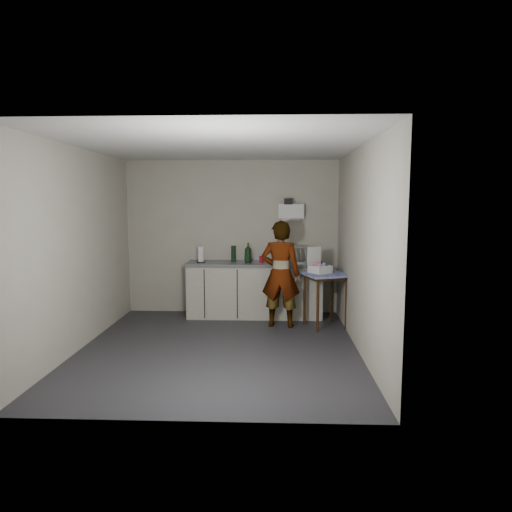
{
  "coord_description": "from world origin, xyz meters",
  "views": [
    {
      "loc": [
        0.71,
        -5.76,
        1.91
      ],
      "look_at": [
        0.47,
        0.45,
        1.17
      ],
      "focal_mm": 32.0,
      "sensor_mm": 36.0,
      "label": 1
    }
  ],
  "objects_px": {
    "dark_bottle": "(233,254)",
    "dish_rack": "(302,259)",
    "paper_towel": "(201,255)",
    "soda_can": "(261,259)",
    "kitchen_counter": "(255,291)",
    "soap_bottle": "(248,253)",
    "side_table": "(326,280)",
    "bakery_box": "(319,267)",
    "standing_man": "(280,274)"
  },
  "relations": [
    {
      "from": "paper_towel",
      "to": "soda_can",
      "type": "bearing_deg",
      "value": -0.78
    },
    {
      "from": "soda_can",
      "to": "dark_bottle",
      "type": "height_order",
      "value": "dark_bottle"
    },
    {
      "from": "kitchen_counter",
      "to": "soap_bottle",
      "type": "bearing_deg",
      "value": -170.35
    },
    {
      "from": "side_table",
      "to": "dark_bottle",
      "type": "bearing_deg",
      "value": 134.98
    },
    {
      "from": "soda_can",
      "to": "dark_bottle",
      "type": "distance_m",
      "value": 0.49
    },
    {
      "from": "side_table",
      "to": "soap_bottle",
      "type": "xyz_separation_m",
      "value": [
        -1.21,
        0.58,
        0.35
      ]
    },
    {
      "from": "paper_towel",
      "to": "bakery_box",
      "type": "xyz_separation_m",
      "value": [
        1.9,
        -0.51,
        -0.12
      ]
    },
    {
      "from": "standing_man",
      "to": "dark_bottle",
      "type": "relative_size",
      "value": 6.08
    },
    {
      "from": "paper_towel",
      "to": "standing_man",
      "type": "bearing_deg",
      "value": -23.63
    },
    {
      "from": "side_table",
      "to": "bakery_box",
      "type": "height_order",
      "value": "bakery_box"
    },
    {
      "from": "kitchen_counter",
      "to": "paper_towel",
      "type": "relative_size",
      "value": 8.57
    },
    {
      "from": "bakery_box",
      "to": "side_table",
      "type": "bearing_deg",
      "value": -69.14
    },
    {
      "from": "bakery_box",
      "to": "soda_can",
      "type": "bearing_deg",
      "value": 114.33
    },
    {
      "from": "soap_bottle",
      "to": "soda_can",
      "type": "height_order",
      "value": "soap_bottle"
    },
    {
      "from": "dark_bottle",
      "to": "bakery_box",
      "type": "distance_m",
      "value": 1.51
    },
    {
      "from": "dark_bottle",
      "to": "paper_towel",
      "type": "relative_size",
      "value": 1.02
    },
    {
      "from": "kitchen_counter",
      "to": "dark_bottle",
      "type": "xyz_separation_m",
      "value": [
        -0.36,
        0.08,
        0.62
      ]
    },
    {
      "from": "kitchen_counter",
      "to": "dish_rack",
      "type": "bearing_deg",
      "value": 3.6
    },
    {
      "from": "dish_rack",
      "to": "kitchen_counter",
      "type": "bearing_deg",
      "value": -176.4
    },
    {
      "from": "side_table",
      "to": "standing_man",
      "type": "distance_m",
      "value": 0.69
    },
    {
      "from": "paper_towel",
      "to": "kitchen_counter",
      "type": "bearing_deg",
      "value": 2.19
    },
    {
      "from": "side_table",
      "to": "soap_bottle",
      "type": "relative_size",
      "value": 2.56
    },
    {
      "from": "paper_towel",
      "to": "dish_rack",
      "type": "distance_m",
      "value": 1.67
    },
    {
      "from": "kitchen_counter",
      "to": "soda_can",
      "type": "height_order",
      "value": "soda_can"
    },
    {
      "from": "soda_can",
      "to": "side_table",
      "type": "bearing_deg",
      "value": -29.07
    },
    {
      "from": "side_table",
      "to": "dark_bottle",
      "type": "relative_size",
      "value": 3.1
    },
    {
      "from": "side_table",
      "to": "bakery_box",
      "type": "bearing_deg",
      "value": 127.82
    },
    {
      "from": "side_table",
      "to": "soap_bottle",
      "type": "distance_m",
      "value": 1.39
    },
    {
      "from": "dark_bottle",
      "to": "paper_towel",
      "type": "distance_m",
      "value": 0.54
    },
    {
      "from": "kitchen_counter",
      "to": "soda_can",
      "type": "distance_m",
      "value": 0.55
    },
    {
      "from": "paper_towel",
      "to": "side_table",
      "type": "bearing_deg",
      "value": -15.88
    },
    {
      "from": "side_table",
      "to": "bakery_box",
      "type": "distance_m",
      "value": 0.22
    },
    {
      "from": "kitchen_counter",
      "to": "soap_bottle",
      "type": "height_order",
      "value": "soap_bottle"
    },
    {
      "from": "standing_man",
      "to": "soap_bottle",
      "type": "relative_size",
      "value": 5.03
    },
    {
      "from": "paper_towel",
      "to": "bakery_box",
      "type": "height_order",
      "value": "bakery_box"
    },
    {
      "from": "kitchen_counter",
      "to": "paper_towel",
      "type": "bearing_deg",
      "value": -177.81
    },
    {
      "from": "side_table",
      "to": "dark_bottle",
      "type": "height_order",
      "value": "dark_bottle"
    },
    {
      "from": "kitchen_counter",
      "to": "side_table",
      "type": "height_order",
      "value": "kitchen_counter"
    },
    {
      "from": "kitchen_counter",
      "to": "soap_bottle",
      "type": "relative_size",
      "value": 6.92
    },
    {
      "from": "standing_man",
      "to": "kitchen_counter",
      "type": "bearing_deg",
      "value": -46.86
    },
    {
      "from": "side_table",
      "to": "soda_can",
      "type": "height_order",
      "value": "soda_can"
    },
    {
      "from": "standing_man",
      "to": "soap_bottle",
      "type": "distance_m",
      "value": 0.83
    },
    {
      "from": "soap_bottle",
      "to": "dish_rack",
      "type": "height_order",
      "value": "soap_bottle"
    },
    {
      "from": "dark_bottle",
      "to": "standing_man",
      "type": "bearing_deg",
      "value": -41.52
    },
    {
      "from": "side_table",
      "to": "paper_towel",
      "type": "relative_size",
      "value": 3.17
    },
    {
      "from": "side_table",
      "to": "dish_rack",
      "type": "bearing_deg",
      "value": 96.68
    },
    {
      "from": "soda_can",
      "to": "bakery_box",
      "type": "bearing_deg",
      "value": -28.74
    },
    {
      "from": "kitchen_counter",
      "to": "side_table",
      "type": "relative_size",
      "value": 2.7
    },
    {
      "from": "side_table",
      "to": "standing_man",
      "type": "relative_size",
      "value": 0.51
    },
    {
      "from": "dark_bottle",
      "to": "dish_rack",
      "type": "height_order",
      "value": "dark_bottle"
    }
  ]
}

